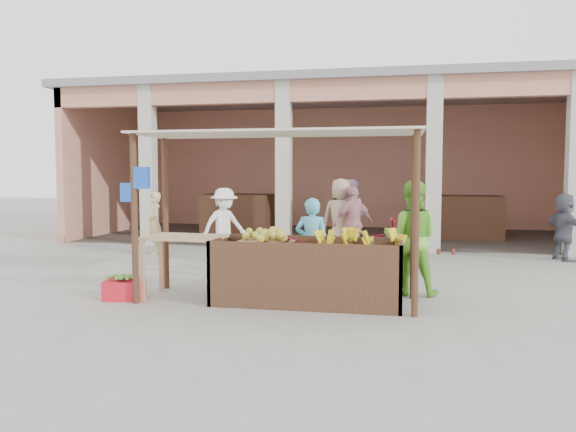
% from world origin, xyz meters
% --- Properties ---
extents(ground, '(60.00, 60.00, 0.00)m').
position_xyz_m(ground, '(0.00, 0.00, 0.00)').
color(ground, gray).
rests_on(ground, ground).
extents(market_building, '(14.40, 6.40, 4.20)m').
position_xyz_m(market_building, '(0.05, 8.93, 2.70)').
color(market_building, tan).
rests_on(market_building, ground).
extents(fruit_stall, '(2.60, 0.95, 0.80)m').
position_xyz_m(fruit_stall, '(0.50, 0.00, 0.40)').
color(fruit_stall, '#503020').
rests_on(fruit_stall, ground).
extents(stall_awning, '(4.09, 1.35, 2.39)m').
position_xyz_m(stall_awning, '(-0.01, 0.06, 1.98)').
color(stall_awning, '#503020').
rests_on(stall_awning, ground).
extents(banana_heap, '(1.08, 0.59, 0.20)m').
position_xyz_m(banana_heap, '(1.22, -0.04, 0.90)').
color(banana_heap, yellow).
rests_on(banana_heap, fruit_stall).
extents(melon_tray, '(0.78, 0.68, 0.21)m').
position_xyz_m(melon_tray, '(-0.10, 0.06, 0.90)').
color(melon_tray, '#916E4A').
rests_on(melon_tray, fruit_stall).
extents(berry_heap, '(0.46, 0.37, 0.15)m').
position_xyz_m(berry_heap, '(0.28, -0.00, 0.87)').
color(berry_heap, maroon).
rests_on(berry_heap, fruit_stall).
extents(side_table, '(1.17, 0.82, 0.91)m').
position_xyz_m(side_table, '(-1.31, 0.03, 0.76)').
color(side_table, tan).
rests_on(side_table, ground).
extents(papaya_pile, '(0.75, 0.43, 0.22)m').
position_xyz_m(papaya_pile, '(-1.31, 0.03, 1.02)').
color(papaya_pile, '#4C9932').
rests_on(papaya_pile, side_table).
extents(red_crate, '(0.59, 0.47, 0.28)m').
position_xyz_m(red_crate, '(-2.13, -0.26, 0.14)').
color(red_crate, red).
rests_on(red_crate, ground).
extents(plantain_bundle, '(0.43, 0.30, 0.09)m').
position_xyz_m(plantain_bundle, '(-2.13, -0.26, 0.32)').
color(plantain_bundle, '#538931').
rests_on(plantain_bundle, red_crate).
extents(produce_sacks, '(0.71, 0.44, 0.54)m').
position_xyz_m(produce_sacks, '(2.79, 5.27, 0.27)').
color(produce_sacks, maroon).
rests_on(produce_sacks, ground).
extents(vendor_blue, '(0.59, 0.44, 1.54)m').
position_xyz_m(vendor_blue, '(0.43, 0.88, 0.77)').
color(vendor_blue, '#57C2E3').
rests_on(vendor_blue, ground).
extents(vendor_green, '(0.89, 0.55, 1.79)m').
position_xyz_m(vendor_green, '(1.93, 0.90, 0.90)').
color(vendor_green, '#6ABC31').
rests_on(vendor_green, ground).
extents(motorcycle, '(1.21, 2.21, 1.09)m').
position_xyz_m(motorcycle, '(1.15, 2.53, 0.55)').
color(motorcycle, maroon).
rests_on(motorcycle, ground).
extents(shopper_a, '(1.12, 1.11, 1.64)m').
position_xyz_m(shopper_a, '(-1.75, 3.30, 0.82)').
color(shopper_a, white).
rests_on(shopper_a, ground).
extents(shopper_b, '(1.09, 1.01, 1.67)m').
position_xyz_m(shopper_b, '(0.81, 4.00, 0.83)').
color(shopper_b, '#C28186').
rests_on(shopper_b, ground).
extents(shopper_c, '(0.99, 0.73, 1.90)m').
position_xyz_m(shopper_c, '(0.54, 4.22, 0.95)').
color(shopper_c, tan).
rests_on(shopper_c, ground).
extents(shopper_d, '(1.00, 1.48, 1.49)m').
position_xyz_m(shopper_d, '(5.11, 4.87, 0.74)').
color(shopper_d, '#50515E').
rests_on(shopper_d, ground).
extents(shopper_e, '(0.65, 0.68, 1.46)m').
position_xyz_m(shopper_e, '(-3.63, 4.08, 0.73)').
color(shopper_e, tan).
rests_on(shopper_e, ground).
extents(shopper_f, '(0.98, 0.68, 1.84)m').
position_xyz_m(shopper_f, '(0.61, 5.21, 0.92)').
color(shopper_f, gray).
rests_on(shopper_f, ground).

